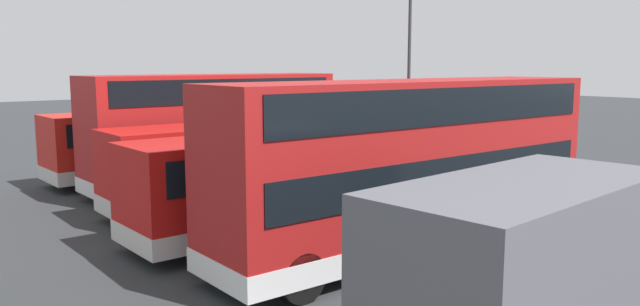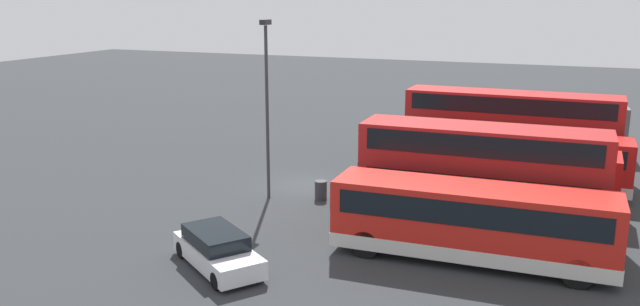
{
  "view_description": "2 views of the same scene",
  "coord_description": "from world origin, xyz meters",
  "px_view_note": "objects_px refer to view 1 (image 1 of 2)",
  "views": [
    {
      "loc": [
        -18.19,
        21.62,
        4.98
      ],
      "look_at": [
        2.68,
        4.83,
        1.07
      ],
      "focal_mm": 34.54,
      "sensor_mm": 36.0,
      "label": 1
    },
    {
      "loc": [
        30.68,
        13.25,
        9.88
      ],
      "look_at": [
        0.56,
        1.08,
        2.0
      ],
      "focal_mm": 36.45,
      "sensor_mm": 36.0,
      "label": 2
    }
  ],
  "objects_px": {
    "box_truck_blue": "(547,263)",
    "car_hatchback_silver": "(277,137)",
    "bus_single_deck_third": "(255,160)",
    "waste_bin_yellow": "(381,161)",
    "bus_double_decker_near_end": "(413,160)",
    "lamp_post_tall": "(409,61)",
    "bus_single_deck_second": "(312,174)",
    "bus_single_deck_fifth": "(170,140)",
    "bus_double_decker_fourth": "(215,128)"
  },
  "relations": [
    {
      "from": "bus_single_deck_fifth",
      "to": "lamp_post_tall",
      "type": "distance_m",
      "value": 12.01
    },
    {
      "from": "box_truck_blue",
      "to": "car_hatchback_silver",
      "type": "bearing_deg",
      "value": -25.07
    },
    {
      "from": "bus_single_deck_fifth",
      "to": "box_truck_blue",
      "type": "height_order",
      "value": "box_truck_blue"
    },
    {
      "from": "bus_double_decker_near_end",
      "to": "bus_single_deck_third",
      "type": "bearing_deg",
      "value": 2.71
    },
    {
      "from": "car_hatchback_silver",
      "to": "lamp_post_tall",
      "type": "distance_m",
      "value": 9.73
    },
    {
      "from": "lamp_post_tall",
      "to": "car_hatchback_silver",
      "type": "bearing_deg",
      "value": 13.77
    },
    {
      "from": "bus_single_deck_fifth",
      "to": "lamp_post_tall",
      "type": "height_order",
      "value": "lamp_post_tall"
    },
    {
      "from": "bus_double_decker_near_end",
      "to": "car_hatchback_silver",
      "type": "distance_m",
      "value": 20.36
    },
    {
      "from": "bus_double_decker_near_end",
      "to": "box_truck_blue",
      "type": "relative_size",
      "value": 1.55
    },
    {
      "from": "bus_single_deck_second",
      "to": "bus_single_deck_third",
      "type": "xyz_separation_m",
      "value": [
        3.47,
        -0.17,
        -0.0
      ]
    },
    {
      "from": "box_truck_blue",
      "to": "car_hatchback_silver",
      "type": "height_order",
      "value": "box_truck_blue"
    },
    {
      "from": "waste_bin_yellow",
      "to": "lamp_post_tall",
      "type": "bearing_deg",
      "value": -73.69
    },
    {
      "from": "bus_double_decker_near_end",
      "to": "bus_single_deck_third",
      "type": "relative_size",
      "value": 1.13
    },
    {
      "from": "bus_single_deck_second",
      "to": "car_hatchback_silver",
      "type": "relative_size",
      "value": 2.45
    },
    {
      "from": "car_hatchback_silver",
      "to": "waste_bin_yellow",
      "type": "bearing_deg",
      "value": 177.16
    },
    {
      "from": "bus_double_decker_near_end",
      "to": "car_hatchback_silver",
      "type": "xyz_separation_m",
      "value": [
        18.44,
        -8.44,
        -1.75
      ]
    },
    {
      "from": "bus_single_deck_fifth",
      "to": "waste_bin_yellow",
      "type": "xyz_separation_m",
      "value": [
        -5.01,
        -8.16,
        -1.15
      ]
    },
    {
      "from": "bus_double_decker_near_end",
      "to": "bus_single_deck_second",
      "type": "xyz_separation_m",
      "value": [
        3.66,
        0.5,
        -0.83
      ]
    },
    {
      "from": "lamp_post_tall",
      "to": "bus_single_deck_fifth",
      "type": "bearing_deg",
      "value": 68.22
    },
    {
      "from": "bus_single_deck_third",
      "to": "bus_single_deck_fifth",
      "type": "distance_m",
      "value": 7.15
    },
    {
      "from": "lamp_post_tall",
      "to": "bus_single_deck_third",
      "type": "bearing_deg",
      "value": 104.87
    },
    {
      "from": "bus_double_decker_near_end",
      "to": "bus_single_deck_second",
      "type": "height_order",
      "value": "bus_double_decker_near_end"
    },
    {
      "from": "bus_single_deck_fifth",
      "to": "car_hatchback_silver",
      "type": "height_order",
      "value": "bus_single_deck_fifth"
    },
    {
      "from": "bus_single_deck_second",
      "to": "bus_double_decker_fourth",
      "type": "xyz_separation_m",
      "value": [
        7.0,
        -0.56,
        0.82
      ]
    },
    {
      "from": "bus_single_deck_third",
      "to": "bus_single_deck_fifth",
      "type": "height_order",
      "value": "same"
    },
    {
      "from": "bus_single_deck_fifth",
      "to": "car_hatchback_silver",
      "type": "bearing_deg",
      "value": -64.19
    },
    {
      "from": "lamp_post_tall",
      "to": "waste_bin_yellow",
      "type": "relative_size",
      "value": 9.25
    },
    {
      "from": "bus_single_deck_third",
      "to": "bus_single_deck_fifth",
      "type": "bearing_deg",
      "value": -1.28
    },
    {
      "from": "bus_single_deck_third",
      "to": "lamp_post_tall",
      "type": "height_order",
      "value": "lamp_post_tall"
    },
    {
      "from": "car_hatchback_silver",
      "to": "waste_bin_yellow",
      "type": "xyz_separation_m",
      "value": [
        -9.17,
        0.46,
        -0.23
      ]
    },
    {
      "from": "bus_single_deck_third",
      "to": "waste_bin_yellow",
      "type": "bearing_deg",
      "value": -75.57
    },
    {
      "from": "bus_single_deck_second",
      "to": "box_truck_blue",
      "type": "xyz_separation_m",
      "value": [
        -9.29,
        2.32,
        0.08
      ]
    },
    {
      "from": "bus_single_deck_fifth",
      "to": "car_hatchback_silver",
      "type": "xyz_separation_m",
      "value": [
        4.17,
        -8.61,
        -0.92
      ]
    },
    {
      "from": "bus_single_deck_third",
      "to": "waste_bin_yellow",
      "type": "height_order",
      "value": "bus_single_deck_third"
    },
    {
      "from": "box_truck_blue",
      "to": "car_hatchback_silver",
      "type": "distance_m",
      "value": 26.6
    },
    {
      "from": "bus_double_decker_near_end",
      "to": "box_truck_blue",
      "type": "xyz_separation_m",
      "value": [
        -5.63,
        2.83,
        -0.74
      ]
    },
    {
      "from": "bus_double_decker_near_end",
      "to": "car_hatchback_silver",
      "type": "relative_size",
      "value": 2.5
    },
    {
      "from": "bus_double_decker_near_end",
      "to": "bus_single_deck_third",
      "type": "distance_m",
      "value": 7.19
    },
    {
      "from": "bus_single_deck_third",
      "to": "bus_single_deck_fifth",
      "type": "xyz_separation_m",
      "value": [
        7.15,
        -0.16,
        0.0
      ]
    },
    {
      "from": "car_hatchback_silver",
      "to": "bus_double_decker_near_end",
      "type": "bearing_deg",
      "value": 155.42
    },
    {
      "from": "bus_double_decker_fourth",
      "to": "lamp_post_tall",
      "type": "bearing_deg",
      "value": -93.58
    },
    {
      "from": "bus_single_deck_fifth",
      "to": "bus_double_decker_fourth",
      "type": "bearing_deg",
      "value": -176.23
    },
    {
      "from": "box_truck_blue",
      "to": "lamp_post_tall",
      "type": "height_order",
      "value": "lamp_post_tall"
    },
    {
      "from": "car_hatchback_silver",
      "to": "bus_single_deck_second",
      "type": "bearing_deg",
      "value": 148.83
    },
    {
      "from": "box_truck_blue",
      "to": "bus_single_deck_second",
      "type": "bearing_deg",
      "value": -14.03
    },
    {
      "from": "bus_double_decker_fourth",
      "to": "lamp_post_tall",
      "type": "distance_m",
      "value": 10.79
    },
    {
      "from": "bus_double_decker_near_end",
      "to": "car_hatchback_silver",
      "type": "height_order",
      "value": "bus_double_decker_near_end"
    },
    {
      "from": "bus_double_decker_near_end",
      "to": "lamp_post_tall",
      "type": "bearing_deg",
      "value": -46.37
    },
    {
      "from": "bus_double_decker_fourth",
      "to": "box_truck_blue",
      "type": "relative_size",
      "value": 1.35
    },
    {
      "from": "waste_bin_yellow",
      "to": "car_hatchback_silver",
      "type": "bearing_deg",
      "value": -2.84
    }
  ]
}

